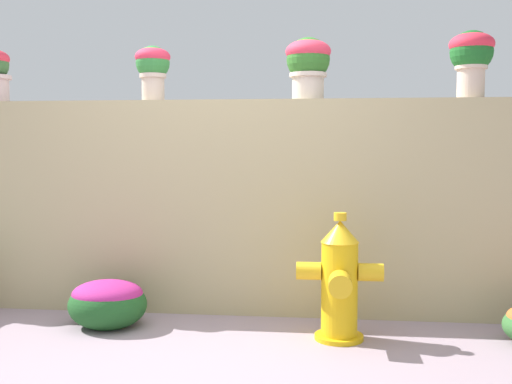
% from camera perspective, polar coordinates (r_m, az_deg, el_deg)
% --- Properties ---
extents(ground_plane, '(24.00, 24.00, 0.00)m').
position_cam_1_polar(ground_plane, '(3.66, -6.01, -15.63)').
color(ground_plane, gray).
extents(stone_wall, '(6.74, 0.34, 1.57)m').
position_cam_1_polar(stone_wall, '(4.67, -2.79, -1.32)').
color(stone_wall, tan).
rests_on(stone_wall, ground).
extents(potted_plant_2, '(0.27, 0.27, 0.42)m').
position_cam_1_polar(potted_plant_2, '(4.84, -9.44, 11.32)').
color(potted_plant_2, beige).
rests_on(potted_plant_2, stone_wall).
extents(potted_plant_3, '(0.33, 0.33, 0.46)m').
position_cam_1_polar(potted_plant_3, '(4.65, 4.80, 11.78)').
color(potted_plant_3, beige).
rests_on(potted_plant_3, stone_wall).
extents(potted_plant_4, '(0.31, 0.31, 0.48)m').
position_cam_1_polar(potted_plant_4, '(4.73, 19.15, 11.80)').
color(potted_plant_4, beige).
rests_on(potted_plant_4, stone_wall).
extents(fire_hydrant, '(0.55, 0.45, 0.82)m').
position_cam_1_polar(fire_hydrant, '(4.03, 7.67, -8.17)').
color(fire_hydrant, gold).
rests_on(fire_hydrant, ground).
extents(flower_bush_right, '(0.54, 0.49, 0.34)m').
position_cam_1_polar(flower_bush_right, '(4.44, -13.45, -9.73)').
color(flower_bush_right, '#1F5222').
rests_on(flower_bush_right, ground).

